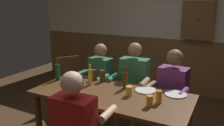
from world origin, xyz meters
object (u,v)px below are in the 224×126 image
at_px(pint_glass_5, 129,91).
at_px(plate_1, 146,90).
at_px(pint_glass_2, 94,75).
at_px(pint_glass_0, 102,76).
at_px(person_0, 98,79).
at_px(wall_dart_cabinet, 198,20).
at_px(bottle_2, 58,72).
at_px(person_3, 79,124).
at_px(bottle_0, 90,76).
at_px(pint_glass_1, 159,97).
at_px(person_2, 171,90).
at_px(bottle_1, 125,80).
at_px(pint_glass_4, 150,101).
at_px(condiment_caddy, 75,81).
at_px(pint_glass_3, 77,87).
at_px(person_1, 132,83).
at_px(dining_table, 111,101).
at_px(plate_0, 176,94).
at_px(chair_empty_near_right, 72,80).

bearing_deg(pint_glass_5, plate_1, 63.10).
bearing_deg(pint_glass_2, pint_glass_0, 1.08).
bearing_deg(person_0, pint_glass_2, 119.81).
height_order(pint_glass_2, wall_dart_cabinet, wall_dart_cabinet).
distance_m(person_0, bottle_2, 0.67).
bearing_deg(person_3, bottle_0, 113.52).
height_order(pint_glass_0, pint_glass_1, pint_glass_0).
distance_m(person_2, pint_glass_0, 0.93).
bearing_deg(bottle_1, plate_1, 6.33).
bearing_deg(pint_glass_4, pint_glass_0, 151.09).
relative_size(person_0, pint_glass_0, 7.59).
distance_m(person_0, pint_glass_1, 1.33).
bearing_deg(pint_glass_0, pint_glass_4, -28.91).
bearing_deg(pint_glass_0, bottle_2, -158.24).
bearing_deg(pint_glass_1, person_0, 150.49).
relative_size(condiment_caddy, bottle_2, 0.46).
height_order(pint_glass_0, pint_glass_2, pint_glass_0).
relative_size(person_2, person_3, 0.99).
bearing_deg(pint_glass_5, person_0, 142.13).
xyz_separation_m(person_2, condiment_caddy, (-1.14, -0.55, 0.11)).
xyz_separation_m(person_3, pint_glass_5, (0.22, 0.67, 0.14)).
bearing_deg(pint_glass_3, person_1, 65.43).
bearing_deg(dining_table, pint_glass_3, -156.76).
distance_m(bottle_0, pint_glass_4, 0.93).
bearing_deg(bottle_0, plate_1, 10.02).
bearing_deg(condiment_caddy, pint_glass_2, 53.63).
height_order(pint_glass_3, pint_glass_5, pint_glass_3).
distance_m(dining_table, pint_glass_0, 0.47).
bearing_deg(pint_glass_0, bottle_0, -112.70).
height_order(bottle_1, pint_glass_0, bottle_1).
bearing_deg(dining_table, plate_0, 23.19).
xyz_separation_m(condiment_caddy, plate_0, (1.28, 0.20, -0.02)).
relative_size(person_2, bottle_0, 4.48).
xyz_separation_m(bottle_2, pint_glass_4, (1.39, -0.22, -0.06)).
relative_size(chair_empty_near_right, plate_1, 3.47).
distance_m(person_2, pint_glass_3, 1.23).
height_order(plate_0, pint_glass_4, pint_glass_4).
height_order(person_0, person_3, person_3).
relative_size(person_3, condiment_caddy, 8.65).
bearing_deg(bottle_1, pint_glass_5, -55.51).
bearing_deg(condiment_caddy, plate_1, 10.07).
relative_size(bottle_2, pint_glass_4, 2.60).
bearing_deg(bottle_0, plate_0, 8.75).
xyz_separation_m(person_1, pint_glass_1, (0.58, -0.66, 0.14)).
bearing_deg(dining_table, bottle_1, 70.46).
relative_size(pint_glass_0, pint_glass_2, 1.07).
xyz_separation_m(condiment_caddy, bottle_0, (0.22, 0.04, 0.09)).
bearing_deg(plate_0, person_0, 164.68).
bearing_deg(pint_glass_4, bottle_0, 163.38).
bearing_deg(pint_glass_3, dining_table, 23.24).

